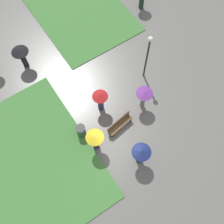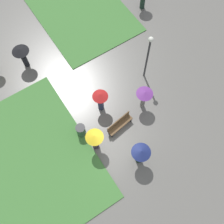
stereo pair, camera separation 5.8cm
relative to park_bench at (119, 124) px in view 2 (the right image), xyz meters
The scene contains 11 objects.
ground_plane 1.35m from the park_bench, 129.46° to the right, with size 90.00×90.00×0.00m, color #66635E.
lawn_patch_near 6.91m from the park_bench, behind, with size 9.27×9.54×0.06m.
lawn_patch_far 10.10m from the park_bench, 73.64° to the left, with size 6.38×8.73×0.06m.
park_bench is the anchor object (origin of this frame).
lamp_post 4.71m from the park_bench, 32.08° to the left, with size 0.32×0.32×4.03m.
trash_bin 2.42m from the park_bench, 157.60° to the left, with size 0.60×0.60×0.96m.
crowd_person_yellow 2.15m from the park_bench, behind, with size 1.06×1.06×1.98m.
crowd_person_navy 2.61m from the park_bench, 95.49° to the right, with size 1.11×1.11×1.92m.
crowd_person_purple 2.31m from the park_bench, 11.12° to the left, with size 1.04×1.04×1.85m.
crowd_person_red 1.96m from the park_bench, 98.34° to the left, with size 0.97×0.97×1.90m.
lone_walker_far_path 8.02m from the park_bench, 110.93° to the left, with size 1.14×1.14×1.81m.
Camera 2 is at (-3.14, -4.21, 16.71)m, focal length 45.00 mm.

